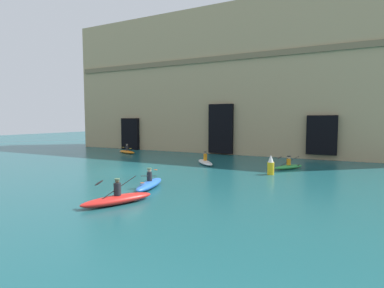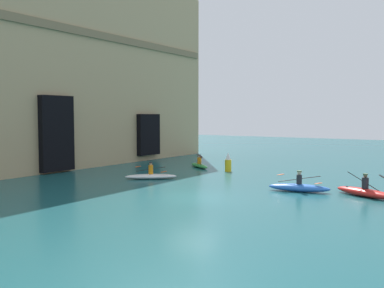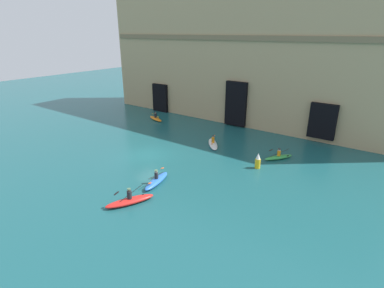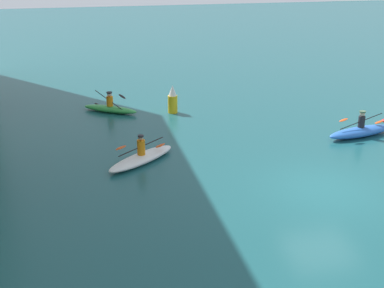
% 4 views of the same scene
% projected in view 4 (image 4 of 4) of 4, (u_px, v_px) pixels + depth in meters
% --- Properties ---
extents(ground_plane, '(120.00, 120.00, 0.00)m').
position_uv_depth(ground_plane, '(325.00, 189.00, 18.32)').
color(ground_plane, '#195156').
extents(kayak_white, '(2.80, 3.13, 1.10)m').
position_uv_depth(kayak_white, '(141.00, 157.00, 20.49)').
color(kayak_white, white).
rests_on(kayak_white, ground).
extents(kayak_green, '(2.19, 2.80, 1.05)m').
position_uv_depth(kayak_green, '(110.00, 108.00, 26.64)').
color(kayak_green, green).
rests_on(kayak_green, ground).
extents(kayak_blue, '(1.47, 3.39, 1.16)m').
position_uv_depth(kayak_blue, '(360.00, 131.00, 23.26)').
color(kayak_blue, blue).
rests_on(kayak_blue, ground).
extents(marker_buoy, '(0.47, 0.47, 1.41)m').
position_uv_depth(marker_buoy, '(173.00, 100.00, 26.42)').
color(marker_buoy, yellow).
rests_on(marker_buoy, ground).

